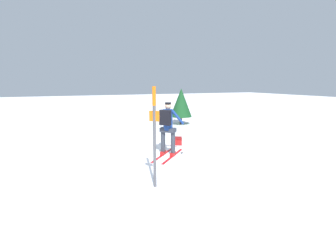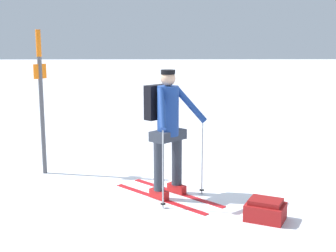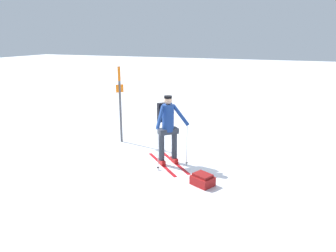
{
  "view_description": "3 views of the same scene",
  "coord_description": "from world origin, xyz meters",
  "px_view_note": "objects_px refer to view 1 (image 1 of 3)",
  "views": [
    {
      "loc": [
        -6.92,
        2.18,
        2.46
      ],
      "look_at": [
        -0.07,
        -0.61,
        1.03
      ],
      "focal_mm": 24.0,
      "sensor_mm": 36.0,
      "label": 1
    },
    {
      "loc": [
        -0.16,
        -7.08,
        2.28
      ],
      "look_at": [
        -0.07,
        -0.61,
        1.03
      ],
      "focal_mm": 50.0,
      "sensor_mm": 36.0,
      "label": 2
    },
    {
      "loc": [
        2.93,
        -8.17,
        3.29
      ],
      "look_at": [
        -0.07,
        -0.61,
        1.03
      ],
      "focal_mm": 35.0,
      "sensor_mm": 36.0,
      "label": 3
    }
  ],
  "objects_px": {
    "skier": "(168,126)",
    "dropped_backpack": "(178,141)",
    "trail_marker": "(154,129)",
    "pine_tree": "(181,103)"
  },
  "relations": [
    {
      "from": "skier",
      "to": "trail_marker",
      "type": "relative_size",
      "value": 0.76
    },
    {
      "from": "skier",
      "to": "trail_marker",
      "type": "distance_m",
      "value": 2.39
    },
    {
      "from": "dropped_backpack",
      "to": "pine_tree",
      "type": "bearing_deg",
      "value": -26.98
    },
    {
      "from": "trail_marker",
      "to": "pine_tree",
      "type": "height_order",
      "value": "trail_marker"
    },
    {
      "from": "dropped_backpack",
      "to": "pine_tree",
      "type": "height_order",
      "value": "pine_tree"
    },
    {
      "from": "trail_marker",
      "to": "dropped_backpack",
      "type": "bearing_deg",
      "value": -32.64
    },
    {
      "from": "skier",
      "to": "dropped_backpack",
      "type": "distance_m",
      "value": 1.8
    },
    {
      "from": "skier",
      "to": "pine_tree",
      "type": "distance_m",
      "value": 6.01
    },
    {
      "from": "dropped_backpack",
      "to": "pine_tree",
      "type": "distance_m",
      "value": 4.63
    },
    {
      "from": "dropped_backpack",
      "to": "trail_marker",
      "type": "height_order",
      "value": "trail_marker"
    }
  ]
}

